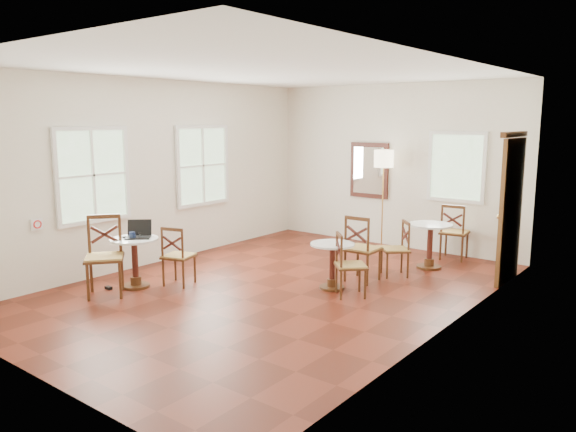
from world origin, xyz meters
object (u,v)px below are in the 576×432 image
object	(u,v)px
laptop	(139,233)
power_adapter	(109,288)
cafe_table_back	(430,241)
water_glass	(140,235)
chair_near_b	(105,256)
chair_mid_b	(349,265)
navy_mug	(132,235)
floor_lamp	(384,165)
chair_back_a	(454,232)
chair_near_a	(178,256)
cafe_table_near	(135,257)
mouse	(124,237)
cafe_table_mid	(332,261)
chair_mid_a	(362,249)
chair_back_b	(396,249)

from	to	relation	value
laptop	power_adapter	size ratio (longest dim) A/B	4.22
cafe_table_back	water_glass	size ratio (longest dim) A/B	8.04
chair_near_b	laptop	world-z (taller)	chair_near_b
chair_mid_b	navy_mug	distance (m)	3.04
floor_lamp	navy_mug	bearing A→B (deg)	-109.74
chair_back_a	power_adapter	bearing A→B (deg)	47.73
chair_near_a	water_glass	xyz separation A→B (m)	(-0.32, -0.41, 0.32)
laptop	water_glass	xyz separation A→B (m)	(0.08, -0.05, -0.01)
cafe_table_near	chair_near_b	size ratio (longest dim) A/B	0.66
mouse	power_adapter	bearing A→B (deg)	-116.72
cafe_table_back	chair_near_a	distance (m)	3.96
cafe_table_mid	navy_mug	size ratio (longest dim) A/B	5.30
cafe_table_mid	chair_mid_b	distance (m)	0.39
cafe_table_mid	mouse	size ratio (longest dim) A/B	7.21
cafe_table_back	chair_mid_b	bearing A→B (deg)	-97.17
chair_back_a	cafe_table_back	bearing A→B (deg)	75.86
chair_mid_b	chair_back_a	distance (m)	2.84
chair_near_a	laptop	distance (m)	0.63
chair_near_a	chair_mid_a	bearing A→B (deg)	-155.89
cafe_table_mid	power_adapter	world-z (taller)	cafe_table_mid
power_adapter	chair_near_a	bearing A→B (deg)	50.93
cafe_table_near	chair_back_b	distance (m)	3.86
chair_near_b	chair_mid_b	bearing A→B (deg)	-14.12
mouse	cafe_table_mid	bearing A→B (deg)	36.45
chair_back_a	mouse	xyz separation A→B (m)	(-3.05, -4.42, 0.25)
navy_mug	power_adapter	xyz separation A→B (m)	(-0.23, -0.27, -0.74)
chair_near_b	water_glass	distance (m)	0.56
chair_near_a	chair_mid_a	world-z (taller)	chair_mid_a
mouse	power_adapter	world-z (taller)	mouse
chair_mid_a	floor_lamp	bearing A→B (deg)	-70.24
chair_back_a	navy_mug	xyz separation A→B (m)	(-2.93, -4.38, 0.28)
chair_mid_b	power_adapter	bearing A→B (deg)	79.25
chair_back_a	floor_lamp	world-z (taller)	floor_lamp
floor_lamp	power_adapter	distance (m)	5.19
chair_mid_a	mouse	distance (m)	3.41
cafe_table_mid	chair_near_a	bearing A→B (deg)	-146.68
chair_near_a	chair_back_a	distance (m)	4.65
chair_near_b	chair_back_a	distance (m)	5.65
chair_mid_b	water_glass	world-z (taller)	chair_mid_b
cafe_table_near	chair_near_b	bearing A→B (deg)	-93.36
cafe_table_mid	floor_lamp	world-z (taller)	floor_lamp
cafe_table_back	chair_mid_a	distance (m)	1.40
chair_near_a	chair_mid_a	distance (m)	2.67
cafe_table_near	chair_mid_a	xyz separation A→B (m)	(2.38, 2.24, 0.05)
chair_back_a	floor_lamp	distance (m)	1.73
chair_mid_b	cafe_table_back	bearing A→B (deg)	-50.94
chair_near_b	cafe_table_back	bearing A→B (deg)	3.06
chair_near_a	navy_mug	xyz separation A→B (m)	(-0.38, -0.48, 0.33)
chair_mid_b	floor_lamp	bearing A→B (deg)	-23.59
cafe_table_back	chair_near_b	size ratio (longest dim) A/B	0.67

